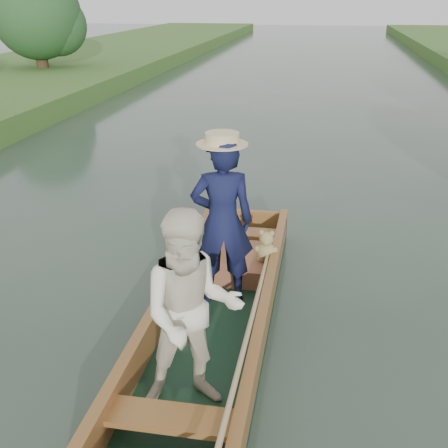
# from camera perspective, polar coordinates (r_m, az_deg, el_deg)

# --- Properties ---
(ground) EXTENTS (120.00, 120.00, 0.00)m
(ground) POSITION_cam_1_polar(r_m,az_deg,el_deg) (5.80, -1.06, -10.98)
(ground) COLOR #283D30
(ground) RESTS_ON ground
(trees_far) EXTENTS (22.71, 16.50, 4.58)m
(trees_far) POSITION_cam_1_polar(r_m,az_deg,el_deg) (12.31, 5.72, 19.48)
(trees_far) COLOR #47331E
(trees_far) RESTS_ON ground
(punt) EXTENTS (1.12, 5.36, 1.91)m
(punt) POSITION_cam_1_polar(r_m,az_deg,el_deg) (5.31, -1.20, -6.40)
(punt) COLOR #13311D
(punt) RESTS_ON ground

